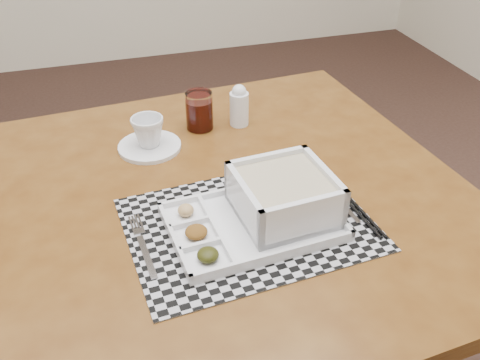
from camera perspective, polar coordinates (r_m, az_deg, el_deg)
name	(u,v)px	position (r m, az deg, el deg)	size (l,w,h in m)	color
dining_table	(229,220)	(1.18, -1.20, -4.28)	(1.07, 1.07, 0.75)	#4B280D
placemat	(249,224)	(1.04, 0.94, -4.75)	(0.46, 0.35, 0.00)	#A4A3AB
serving_tray	(275,204)	(1.03, 3.73, -2.57)	(0.34, 0.24, 0.10)	silver
fork	(143,244)	(1.01, -10.27, -6.69)	(0.03, 0.19, 0.00)	silver
spoon	(325,185)	(1.16, 9.09, -0.53)	(0.04, 0.18, 0.01)	silver
chopsticks	(350,202)	(1.11, 11.69, -2.31)	(0.04, 0.24, 0.01)	black
saucer	(150,147)	(1.30, -9.61, 3.54)	(0.15, 0.15, 0.01)	silver
cup	(148,132)	(1.27, -9.79, 5.11)	(0.08, 0.08, 0.07)	silver
juice_glass	(199,112)	(1.35, -4.36, 7.23)	(0.07, 0.07, 0.10)	white
creamer_bottle	(239,106)	(1.36, -0.10, 7.93)	(0.05, 0.05, 0.11)	silver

